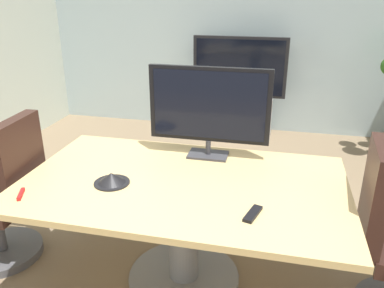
% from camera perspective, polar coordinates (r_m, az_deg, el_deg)
% --- Properties ---
extents(ground_plane, '(7.60, 7.60, 0.00)m').
position_cam_1_polar(ground_plane, '(2.88, -3.75, -18.81)').
color(ground_plane, '#7A664C').
extents(wall_back_glass_partition, '(5.24, 0.10, 2.83)m').
position_cam_1_polar(wall_back_glass_partition, '(5.44, 6.28, 16.91)').
color(wall_back_glass_partition, '#9EB2B7').
rests_on(wall_back_glass_partition, ground).
extents(conference_table, '(2.01, 1.20, 0.76)m').
position_cam_1_polar(conference_table, '(2.54, -1.30, -9.09)').
color(conference_table, tan).
rests_on(conference_table, ground).
extents(office_chair_left, '(0.61, 0.58, 1.09)m').
position_cam_1_polar(office_chair_left, '(3.09, -25.58, -7.82)').
color(office_chair_left, '#4C4C51').
rests_on(office_chair_left, ground).
extents(tv_monitor, '(0.84, 0.18, 0.64)m').
position_cam_1_polar(tv_monitor, '(2.68, 2.51, 5.37)').
color(tv_monitor, '#333338').
rests_on(tv_monitor, conference_table).
extents(wall_display_unit, '(1.20, 0.36, 1.31)m').
position_cam_1_polar(wall_display_unit, '(5.25, 6.74, 5.91)').
color(wall_display_unit, '#B7BABC').
rests_on(wall_display_unit, ground).
extents(conference_phone, '(0.22, 0.22, 0.07)m').
position_cam_1_polar(conference_phone, '(2.45, -11.66, -4.99)').
color(conference_phone, black).
rests_on(conference_phone, conference_table).
extents(remote_control, '(0.10, 0.18, 0.02)m').
position_cam_1_polar(remote_control, '(2.12, 8.86, -10.04)').
color(remote_control, black).
rests_on(remote_control, conference_table).
extents(whiteboard_marker, '(0.07, 0.13, 0.02)m').
position_cam_1_polar(whiteboard_marker, '(2.48, -23.71, -6.72)').
color(whiteboard_marker, red).
rests_on(whiteboard_marker, conference_table).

